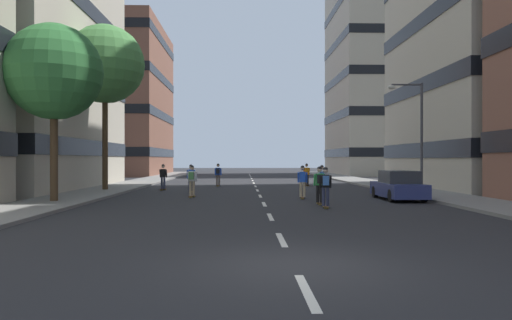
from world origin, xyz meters
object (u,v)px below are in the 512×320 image
Objects in this scene: skater_1 at (322,178)px; skater_3 at (307,173)px; street_tree_mid at (105,65)px; streetlamp_right at (416,125)px; skater_6 at (192,179)px; street_tree_near at (54,72)px; skater_4 at (302,180)px; skater_5 at (320,183)px; skater_7 at (163,176)px; skater_0 at (218,173)px; parked_car_near at (398,186)px; skater_8 at (191,177)px; skater_2 at (326,185)px.

skater_1 and skater_3 have the same top height.
street_tree_mid reaches higher than streetlamp_right.
street_tree_near is at bearing -150.01° from skater_6.
skater_3 is 13.66m from skater_6.
streetlamp_right is 8.22m from skater_4.
skater_5 is at bearing -3.84° from street_tree_near.
skater_3 and skater_6 have the same top height.
skater_7 is (-9.99, 5.22, -0.03)m from skater_1.
skater_6 is at bearing 29.99° from street_tree_near.
streetlamp_right reaches higher than skater_0.
street_tree_mid is at bearing 157.70° from parked_car_near.
skater_3 is 11.58m from skater_7.
skater_0 is 5.86m from skater_7.
skater_0 is at bearing 39.76° from street_tree_mid.
skater_5 is at bearing -83.45° from skater_4.
parked_car_near is at bearing -77.05° from skater_3.
streetlamp_right reaches higher than parked_car_near.
parked_car_near is at bearing 28.41° from skater_5.
street_tree_near reaches higher than skater_6.
skater_1 is at bearing 139.70° from parked_car_near.
street_tree_near is 4.73× the size of skater_0.
street_tree_near is 4.73× the size of skater_8.
skater_2 is at bearing -53.84° from skater_7.
skater_5 is 1.00× the size of skater_7.
street_tree_near is 4.73× the size of skater_4.
street_tree_mid is (-17.07, 7.00, 7.60)m from parked_car_near.
skater_7 reaches higher than parked_car_near.
skater_8 is (-13.61, 2.78, -3.15)m from streetlamp_right.
streetlamp_right is at bearing 41.98° from skater_5.
skater_6 and skater_7 have the same top height.
skater_5 is at bearing -151.59° from parked_car_near.
skater_5 is 7.76m from skater_6.
street_tree_near is 1.29× the size of streetlamp_right.
skater_2 is 1.00× the size of skater_8.
skater_3 is at bearing 23.61° from street_tree_mid.
street_tree_mid is at bearing -140.24° from skater_0.
skater_8 is at bearing -41.07° from skater_7.
skater_1 is at bearing 56.39° from skater_4.
parked_car_near is 4.97m from skater_4.
parked_car_near is 5.13m from skater_5.
skater_4 is (-1.39, -2.08, -0.03)m from skater_1.
skater_4 and skater_7 have the same top height.
skater_8 is at bearing 123.38° from skater_2.
skater_5 is (12.57, -0.84, -5.23)m from street_tree_near.
skater_2 is (5.48, -16.99, 0.00)m from skater_0.
streetlamp_right is 11.33m from skater_3.
street_tree_mid is 6.04× the size of skater_8.
skater_2 is at bearing -94.93° from skater_3.
street_tree_mid is at bearing 90.00° from street_tree_near.
street_tree_mid reaches higher than skater_3.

